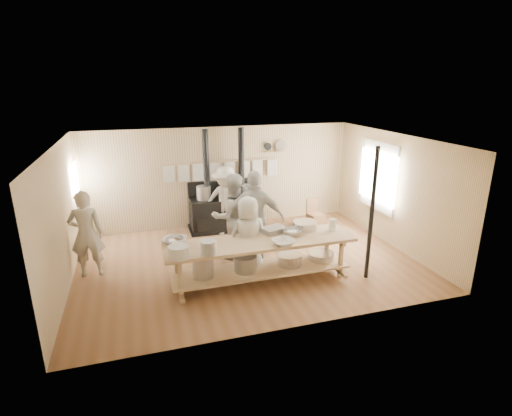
{
  "coord_description": "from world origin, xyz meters",
  "views": [
    {
      "loc": [
        -2.1,
        -7.51,
        3.72
      ],
      "look_at": [
        0.25,
        0.2,
        1.13
      ],
      "focal_mm": 28.0,
      "sensor_mm": 36.0,
      "label": 1
    }
  ],
  "objects_px": {
    "cook_center": "(248,237)",
    "chair": "(315,220)",
    "roasting_pan": "(274,230)",
    "cook_right": "(255,219)",
    "stove": "(225,210)",
    "cook_far_left": "(86,234)",
    "cook_by_window": "(225,201)",
    "cook_left": "(233,217)",
    "prep_table": "(260,257)"
  },
  "relations": [
    {
      "from": "cook_right",
      "to": "roasting_pan",
      "type": "xyz_separation_m",
      "value": [
        0.26,
        -0.42,
        -0.11
      ]
    },
    {
      "from": "cook_center",
      "to": "roasting_pan",
      "type": "height_order",
      "value": "cook_center"
    },
    {
      "from": "cook_far_left",
      "to": "cook_left",
      "type": "xyz_separation_m",
      "value": [
        2.92,
        0.01,
        0.06
      ]
    },
    {
      "from": "cook_center",
      "to": "cook_far_left",
      "type": "bearing_deg",
      "value": -19.0
    },
    {
      "from": "stove",
      "to": "roasting_pan",
      "type": "bearing_deg",
      "value": -81.79
    },
    {
      "from": "cook_far_left",
      "to": "cook_center",
      "type": "bearing_deg",
      "value": 165.62
    },
    {
      "from": "cook_far_left",
      "to": "chair",
      "type": "xyz_separation_m",
      "value": [
        5.41,
        1.14,
        -0.64
      ]
    },
    {
      "from": "cook_far_left",
      "to": "cook_center",
      "type": "relative_size",
      "value": 1.08
    },
    {
      "from": "cook_center",
      "to": "cook_left",
      "type": "bearing_deg",
      "value": -86.78
    },
    {
      "from": "cook_left",
      "to": "cook_right",
      "type": "bearing_deg",
      "value": 123.32
    },
    {
      "from": "cook_far_left",
      "to": "chair",
      "type": "height_order",
      "value": "cook_far_left"
    },
    {
      "from": "cook_far_left",
      "to": "prep_table",
      "type": "bearing_deg",
      "value": 160.42
    },
    {
      "from": "cook_left",
      "to": "cook_center",
      "type": "relative_size",
      "value": 1.16
    },
    {
      "from": "cook_by_window",
      "to": "cook_left",
      "type": "bearing_deg",
      "value": -75.73
    },
    {
      "from": "stove",
      "to": "cook_by_window",
      "type": "relative_size",
      "value": 1.49
    },
    {
      "from": "cook_right",
      "to": "roasting_pan",
      "type": "height_order",
      "value": "cook_right"
    },
    {
      "from": "chair",
      "to": "roasting_pan",
      "type": "height_order",
      "value": "roasting_pan"
    },
    {
      "from": "cook_left",
      "to": "cook_right",
      "type": "relative_size",
      "value": 0.93
    },
    {
      "from": "chair",
      "to": "stove",
      "type": "bearing_deg",
      "value": 154.5
    },
    {
      "from": "stove",
      "to": "cook_center",
      "type": "distance_m",
      "value": 2.68
    },
    {
      "from": "cook_far_left",
      "to": "cook_left",
      "type": "height_order",
      "value": "cook_left"
    },
    {
      "from": "cook_by_window",
      "to": "roasting_pan",
      "type": "distance_m",
      "value": 2.35
    },
    {
      "from": "cook_left",
      "to": "roasting_pan",
      "type": "bearing_deg",
      "value": 121.74
    },
    {
      "from": "stove",
      "to": "cook_far_left",
      "type": "height_order",
      "value": "stove"
    },
    {
      "from": "stove",
      "to": "cook_far_left",
      "type": "distance_m",
      "value": 3.63
    },
    {
      "from": "cook_far_left",
      "to": "cook_by_window",
      "type": "xyz_separation_m",
      "value": [
        3.07,
        1.4,
        -0.0
      ]
    },
    {
      "from": "cook_center",
      "to": "roasting_pan",
      "type": "xyz_separation_m",
      "value": [
        0.52,
        -0.03,
        0.1
      ]
    },
    {
      "from": "cook_far_left",
      "to": "cook_by_window",
      "type": "relative_size",
      "value": 1.0
    },
    {
      "from": "cook_far_left",
      "to": "cook_by_window",
      "type": "distance_m",
      "value": 3.37
    },
    {
      "from": "stove",
      "to": "cook_right",
      "type": "bearing_deg",
      "value": -86.76
    },
    {
      "from": "cook_far_left",
      "to": "cook_center",
      "type": "distance_m",
      "value": 3.14
    },
    {
      "from": "cook_right",
      "to": "chair",
      "type": "xyz_separation_m",
      "value": [
        2.14,
        1.62,
        -0.78
      ]
    },
    {
      "from": "cook_center",
      "to": "chair",
      "type": "xyz_separation_m",
      "value": [
        2.4,
        2.02,
        -0.58
      ]
    },
    {
      "from": "chair",
      "to": "roasting_pan",
      "type": "xyz_separation_m",
      "value": [
        -1.88,
        -2.04,
        0.67
      ]
    },
    {
      "from": "roasting_pan",
      "to": "prep_table",
      "type": "bearing_deg",
      "value": -139.74
    },
    {
      "from": "cook_by_window",
      "to": "roasting_pan",
      "type": "relative_size",
      "value": 3.73
    },
    {
      "from": "prep_table",
      "to": "chair",
      "type": "relative_size",
      "value": 4.61
    },
    {
      "from": "cook_left",
      "to": "chair",
      "type": "relative_size",
      "value": 2.4
    },
    {
      "from": "prep_table",
      "to": "chair",
      "type": "bearing_deg",
      "value": 46.33
    },
    {
      "from": "roasting_pan",
      "to": "cook_center",
      "type": "bearing_deg",
      "value": 177.11
    },
    {
      "from": "prep_table",
      "to": "roasting_pan",
      "type": "bearing_deg",
      "value": 40.26
    },
    {
      "from": "stove",
      "to": "chair",
      "type": "bearing_deg",
      "value": -15.87
    },
    {
      "from": "prep_table",
      "to": "cook_center",
      "type": "distance_m",
      "value": 0.47
    },
    {
      "from": "cook_left",
      "to": "stove",
      "type": "bearing_deg",
      "value": -99.13
    },
    {
      "from": "cook_left",
      "to": "chair",
      "type": "distance_m",
      "value": 2.82
    },
    {
      "from": "cook_far_left",
      "to": "cook_right",
      "type": "relative_size",
      "value": 0.87
    },
    {
      "from": "stove",
      "to": "cook_right",
      "type": "relative_size",
      "value": 1.29
    },
    {
      "from": "prep_table",
      "to": "chair",
      "type": "xyz_separation_m",
      "value": [
        2.27,
        2.37,
        -0.29
      ]
    },
    {
      "from": "cook_far_left",
      "to": "chair",
      "type": "relative_size",
      "value": 2.24
    },
    {
      "from": "cook_center",
      "to": "cook_right",
      "type": "relative_size",
      "value": 0.8
    }
  ]
}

